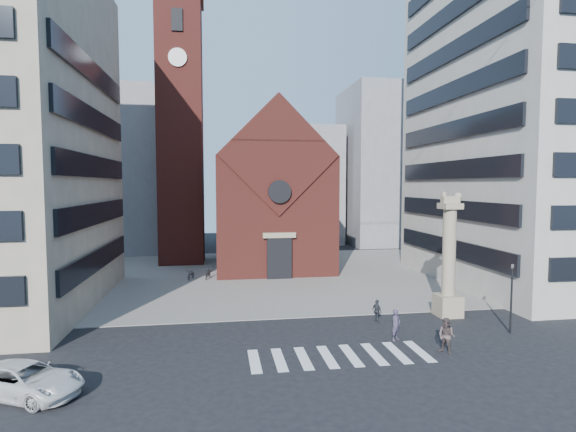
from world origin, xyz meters
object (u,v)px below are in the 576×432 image
object	(u,v)px
white_car	(25,380)
scooter_0	(191,274)
lion_column	(449,267)
pedestrian_1	(447,336)
pedestrian_0	(396,325)
pedestrian_2	(377,311)
traffic_light	(511,297)

from	to	relation	value
white_car	scooter_0	distance (m)	23.92
lion_column	white_car	size ratio (longest dim) A/B	1.70
white_car	pedestrian_1	world-z (taller)	pedestrian_1
pedestrian_1	pedestrian_0	bearing A→B (deg)	-178.60
white_car	scooter_0	world-z (taller)	white_car
pedestrian_2	scooter_0	world-z (taller)	pedestrian_2
scooter_0	pedestrian_0	bearing A→B (deg)	-41.35
pedestrian_0	pedestrian_1	world-z (taller)	pedestrian_1
lion_column	white_car	bearing A→B (deg)	-160.99
lion_column	pedestrian_0	world-z (taller)	lion_column
traffic_light	pedestrian_1	world-z (taller)	traffic_light
pedestrian_0	pedestrian_2	size ratio (longest dim) A/B	1.20
pedestrian_0	white_car	bearing A→B (deg)	160.48
pedestrian_0	scooter_0	distance (m)	23.04
traffic_light	lion_column	bearing A→B (deg)	116.46
pedestrian_1	pedestrian_2	xyz separation A→B (m)	(-1.77, 5.93, -0.21)
white_car	scooter_0	bearing A→B (deg)	10.94
traffic_light	pedestrian_2	xyz separation A→B (m)	(-7.40, 3.35, -1.52)
pedestrian_1	scooter_0	world-z (taller)	pedestrian_1
white_car	pedestrian_0	distance (m)	19.10
pedestrian_2	traffic_light	bearing A→B (deg)	-133.62
pedestrian_0	pedestrian_2	distance (m)	3.49
white_car	pedestrian_0	bearing A→B (deg)	-52.65
pedestrian_0	scooter_0	size ratio (longest dim) A/B	1.03
traffic_light	pedestrian_2	size ratio (longest dim) A/B	2.80
traffic_light	pedestrian_2	bearing A→B (deg)	155.68
scooter_0	lion_column	bearing A→B (deg)	-24.48
pedestrian_2	scooter_0	bearing A→B (deg)	20.67
pedestrian_0	scooter_0	world-z (taller)	pedestrian_0
white_car	pedestrian_0	world-z (taller)	pedestrian_0
white_car	pedestrian_2	world-z (taller)	pedestrian_2
lion_column	scooter_0	xyz separation A→B (m)	(-18.46, 14.91, -2.94)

